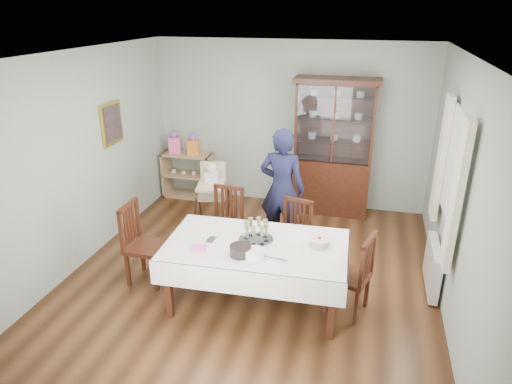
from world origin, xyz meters
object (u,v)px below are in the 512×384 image
(dining_table, at_px, (256,273))
(gift_bag_orange, at_px, (193,145))
(chair_end_left, at_px, (147,258))
(high_chair, at_px, (213,207))
(birthday_cake, at_px, (319,243))
(chair_far_left, at_px, (225,238))
(champagne_tray, at_px, (256,235))
(chair_end_right, at_px, (349,288))
(woman, at_px, (282,189))
(sideboard, at_px, (188,175))
(chair_far_right, at_px, (292,250))
(china_cabinet, at_px, (333,146))
(gift_bag_pink, at_px, (175,143))

(dining_table, xyz_separation_m, gift_bag_orange, (-1.82, 2.75, 0.57))
(chair_end_left, bearing_deg, high_chair, -14.93)
(dining_table, bearing_deg, birthday_cake, 9.02)
(chair_far_left, xyz_separation_m, chair_end_left, (-0.75, -0.76, 0.01))
(high_chair, distance_m, champagne_tray, 1.79)
(chair_end_right, xyz_separation_m, woman, (-1.02, 1.30, 0.57))
(birthday_cake, bearing_deg, sideboard, 134.50)
(chair_far_left, xyz_separation_m, woman, (0.67, 0.53, 0.57))
(chair_far_left, distance_m, chair_end_right, 1.86)
(chair_end_right, relative_size, gift_bag_orange, 2.69)
(dining_table, distance_m, birthday_cake, 0.80)
(dining_table, height_order, chair_far_right, chair_far_right)
(chair_far_right, distance_m, gift_bag_orange, 2.92)
(chair_far_right, bearing_deg, chair_end_left, -143.78)
(china_cabinet, bearing_deg, gift_bag_orange, 179.96)
(chair_end_right, xyz_separation_m, champagne_tray, (-1.05, -0.03, 0.55))
(chair_far_left, bearing_deg, chair_end_left, -129.81)
(birthday_cake, bearing_deg, woman, 117.25)
(chair_far_left, relative_size, chair_end_left, 0.96)
(high_chair, bearing_deg, dining_table, -66.36)
(chair_end_right, xyz_separation_m, gift_bag_orange, (-2.84, 2.65, 0.67))
(champagne_tray, bearing_deg, chair_end_left, 177.96)
(chair_end_left, bearing_deg, birthday_cake, -89.76)
(china_cabinet, bearing_deg, chair_end_left, -126.90)
(birthday_cake, xyz_separation_m, gift_bag_pink, (-2.83, 2.64, 0.16))
(dining_table, height_order, china_cabinet, china_cabinet)
(chair_far_left, height_order, gift_bag_orange, gift_bag_orange)
(gift_bag_pink, xyz_separation_m, gift_bag_orange, (0.34, -0.00, -0.01))
(high_chair, bearing_deg, woman, -15.73)
(china_cabinet, distance_m, gift_bag_orange, 2.38)
(chair_far_left, height_order, high_chair, high_chair)
(chair_far_left, xyz_separation_m, chair_far_right, (0.92, -0.07, -0.02))
(champagne_tray, xyz_separation_m, gift_bag_orange, (-1.80, 2.68, 0.13))
(champagne_tray, relative_size, gift_bag_pink, 1.03)
(gift_bag_orange, bearing_deg, dining_table, -56.57)
(sideboard, distance_m, chair_end_right, 3.99)
(chair_end_right, distance_m, gift_bag_pink, 4.20)
(birthday_cake, bearing_deg, gift_bag_orange, 133.30)
(chair_far_left, xyz_separation_m, chair_end_right, (1.69, -0.78, -0.00))
(sideboard, xyz_separation_m, chair_far_left, (1.28, -1.89, -0.11))
(chair_far_right, relative_size, woman, 0.54)
(dining_table, bearing_deg, chair_end_left, 175.08)
(chair_far_right, distance_m, high_chair, 1.47)
(high_chair, height_order, gift_bag_pink, gift_bag_pink)
(chair_end_right, height_order, gift_bag_pink, gift_bag_pink)
(dining_table, relative_size, birthday_cake, 7.78)
(gift_bag_pink, bearing_deg, chair_far_right, -38.64)
(chair_far_right, height_order, chair_end_left, chair_end_left)
(chair_far_right, xyz_separation_m, birthday_cake, (0.41, -0.71, 0.53))
(chair_end_right, height_order, gift_bag_orange, gift_bag_orange)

